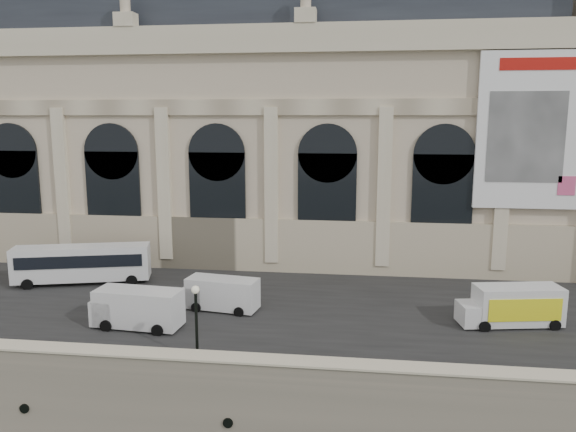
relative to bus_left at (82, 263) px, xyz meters
name	(u,v)px	position (x,y,z in m)	size (l,w,h in m)	color
quay	(281,266)	(14.54, 18.89, -4.86)	(160.00, 70.00, 6.00)	gray
street	(244,298)	(14.54, -2.11, -1.83)	(160.00, 24.00, 0.06)	#2D2D2D
parapet	(194,364)	(14.54, -15.51, -1.24)	(160.00, 1.40, 1.21)	gray
museum	(219,121)	(8.56, 14.75, 11.86)	(69.00, 18.70, 29.10)	beige
bus_left	(82,263)	(0.00, 0.00, 0.00)	(11.48, 5.21, 3.32)	silver
van_b	(134,308)	(8.39, -9.11, -0.49)	(6.19, 2.90, 2.68)	silver
van_c	(218,294)	(13.19, -4.88, -0.62)	(5.70, 2.90, 2.43)	silver
box_truck	(512,306)	(33.96, -5.46, -0.46)	(7.20, 3.45, 2.79)	silver
lamp_right	(196,324)	(14.18, -13.76, 0.43)	(0.47, 0.47, 4.61)	black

